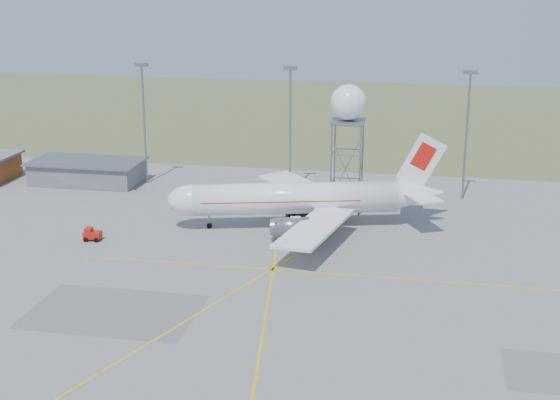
% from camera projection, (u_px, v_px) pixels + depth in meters
% --- Properties ---
extents(grass_strip, '(400.00, 120.00, 0.03)m').
position_uv_depth(grass_strip, '(380.00, 115.00, 197.54)').
color(grass_strip, '#5A6E3C').
rests_on(grass_strip, ground).
extents(building_grey, '(19.00, 10.00, 3.90)m').
position_uv_depth(building_grey, '(87.00, 172.00, 133.56)').
color(building_grey, slate).
rests_on(building_grey, ground).
extents(mast_a, '(2.20, 0.50, 20.50)m').
position_uv_depth(mast_a, '(144.00, 113.00, 130.78)').
color(mast_a, slate).
rests_on(mast_a, ground).
extents(mast_b, '(2.20, 0.50, 20.50)m').
position_uv_depth(mast_b, '(290.00, 119.00, 126.24)').
color(mast_b, slate).
rests_on(mast_b, ground).
extents(mast_c, '(2.20, 0.50, 20.50)m').
position_uv_depth(mast_c, '(467.00, 125.00, 121.16)').
color(mast_c, slate).
rests_on(mast_c, ground).
extents(airliner_main, '(38.97, 37.06, 13.41)m').
position_uv_depth(airliner_main, '(300.00, 199.00, 110.07)').
color(airliner_main, white).
rests_on(airliner_main, ground).
extents(radar_tower, '(5.32, 5.32, 19.24)m').
position_uv_depth(radar_tower, '(347.00, 141.00, 115.51)').
color(radar_tower, slate).
rests_on(radar_tower, ground).
extents(fire_truck, '(8.68, 4.08, 3.38)m').
position_uv_depth(fire_truck, '(314.00, 205.00, 115.60)').
color(fire_truck, gold).
rests_on(fire_truck, ground).
extents(baggage_tug, '(2.39, 1.97, 1.77)m').
position_uv_depth(baggage_tug, '(92.00, 236.00, 105.32)').
color(baggage_tug, '#B6190D').
rests_on(baggage_tug, ground).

